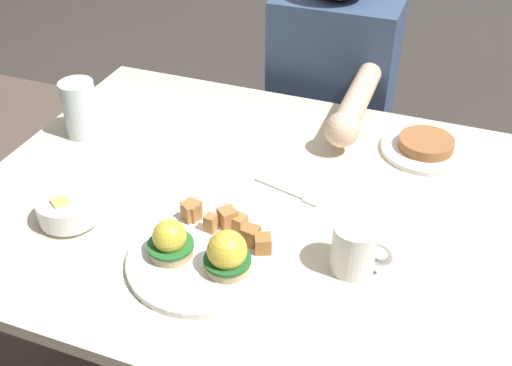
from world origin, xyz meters
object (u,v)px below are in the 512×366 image
side_plate (425,147)px  coffee_mug (356,247)px  fruit_bowl (69,209)px  diner_person (329,104)px  eggs_benedict_plate (204,252)px  dining_table (263,239)px  fork (292,193)px  water_glass_near (81,112)px

side_plate → coffee_mug: bearing=-99.0°
fruit_bowl → diner_person: (0.32, 0.79, -0.12)m
coffee_mug → eggs_benedict_plate: bearing=-162.7°
eggs_benedict_plate → side_plate: eggs_benedict_plate is taller
dining_table → eggs_benedict_plate: 0.25m
fork → side_plate: bearing=47.2°
coffee_mug → diner_person: diner_person is taller
fruit_bowl → coffee_mug: size_ratio=1.08×
eggs_benedict_plate → coffee_mug: bearing=17.3°
fork → water_glass_near: (-0.54, 0.05, 0.06)m
dining_table → diner_person: (-0.01, 0.60, 0.02)m
dining_table → fruit_bowl: fruit_bowl is taller
eggs_benedict_plate → diner_person: bearing=88.2°
fruit_bowl → water_glass_near: size_ratio=0.88×
dining_table → eggs_benedict_plate: (-0.04, -0.21, 0.13)m
side_plate → water_glass_near: bearing=-165.3°
fruit_bowl → fork: (0.38, 0.23, -0.03)m
eggs_benedict_plate → diner_person: diner_person is taller
fruit_bowl → side_plate: size_ratio=0.60×
fruit_bowl → side_plate: (0.62, 0.49, -0.02)m
water_glass_near → side_plate: size_ratio=0.68×
fork → diner_person: bearing=96.2°
fruit_bowl → diner_person: 0.86m
coffee_mug → diner_person: (-0.23, 0.73, -0.14)m
water_glass_near → diner_person: bearing=46.8°
fruit_bowl → diner_person: bearing=68.1°
coffee_mug → fork: coffee_mug is taller
fork → side_plate: 0.35m
side_plate → diner_person: diner_person is taller
coffee_mug → side_plate: (0.07, 0.43, -0.04)m
coffee_mug → diner_person: bearing=107.5°
fruit_bowl → fork: 0.45m
dining_table → fruit_bowl: 0.41m
coffee_mug → fruit_bowl: bearing=-173.3°
dining_table → side_plate: (0.28, 0.30, 0.12)m
eggs_benedict_plate → dining_table: bearing=79.4°
eggs_benedict_plate → side_plate: bearing=57.5°
eggs_benedict_plate → coffee_mug: 0.27m
eggs_benedict_plate → diner_person: size_ratio=0.24×
fruit_bowl → side_plate: bearing=38.5°
dining_table → fork: (0.05, 0.04, 0.11)m
dining_table → fork: 0.13m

